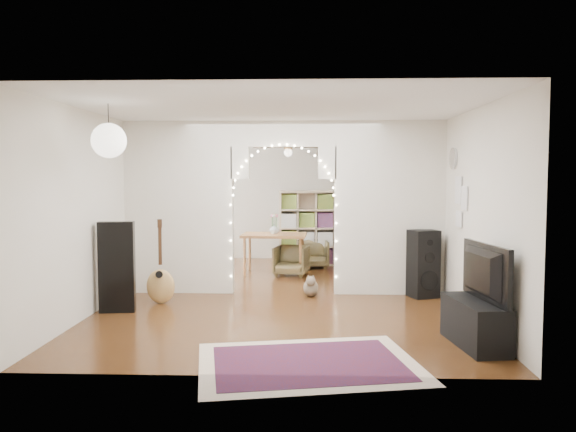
{
  "coord_description": "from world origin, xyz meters",
  "views": [
    {
      "loc": [
        0.39,
        -8.79,
        1.83
      ],
      "look_at": [
        0.06,
        0.3,
        1.2
      ],
      "focal_mm": 35.0,
      "sensor_mm": 36.0,
      "label": 1
    }
  ],
  "objects_px": {
    "acoustic_guitar": "(160,272)",
    "dining_chair_left": "(313,254)",
    "bookcase": "(316,228)",
    "dining_chair_right": "(291,261)",
    "dining_table": "(274,238)",
    "media_console": "(475,323)",
    "floor_speaker": "(423,264)"
  },
  "relations": [
    {
      "from": "bookcase",
      "to": "dining_chair_right",
      "type": "distance_m",
      "value": 1.46
    },
    {
      "from": "bookcase",
      "to": "dining_table",
      "type": "relative_size",
      "value": 1.26
    },
    {
      "from": "floor_speaker",
      "to": "media_console",
      "type": "relative_size",
      "value": 1.03
    },
    {
      "from": "dining_table",
      "to": "dining_chair_left",
      "type": "distance_m",
      "value": 1.1
    },
    {
      "from": "dining_chair_right",
      "to": "floor_speaker",
      "type": "bearing_deg",
      "value": -29.43
    },
    {
      "from": "dining_table",
      "to": "floor_speaker",
      "type": "bearing_deg",
      "value": -37.64
    },
    {
      "from": "media_console",
      "to": "floor_speaker",
      "type": "bearing_deg",
      "value": 83.65
    },
    {
      "from": "acoustic_guitar",
      "to": "bookcase",
      "type": "distance_m",
      "value": 4.33
    },
    {
      "from": "bookcase",
      "to": "dining_table",
      "type": "height_order",
      "value": "bookcase"
    },
    {
      "from": "dining_chair_right",
      "to": "dining_table",
      "type": "bearing_deg",
      "value": 156.18
    },
    {
      "from": "acoustic_guitar",
      "to": "dining_chair_left",
      "type": "height_order",
      "value": "acoustic_guitar"
    },
    {
      "from": "acoustic_guitar",
      "to": "floor_speaker",
      "type": "xyz_separation_m",
      "value": [
        3.89,
        0.58,
        0.06
      ]
    },
    {
      "from": "bookcase",
      "to": "floor_speaker",
      "type": "bearing_deg",
      "value": -70.29
    },
    {
      "from": "dining_table",
      "to": "bookcase",
      "type": "bearing_deg",
      "value": 54.98
    },
    {
      "from": "dining_table",
      "to": "dining_chair_left",
      "type": "relative_size",
      "value": 2.0
    },
    {
      "from": "acoustic_guitar",
      "to": "bookcase",
      "type": "relative_size",
      "value": 0.67
    },
    {
      "from": "media_console",
      "to": "dining_chair_left",
      "type": "relative_size",
      "value": 1.62
    },
    {
      "from": "floor_speaker",
      "to": "dining_chair_right",
      "type": "bearing_deg",
      "value": 118.32
    },
    {
      "from": "acoustic_guitar",
      "to": "dining_table",
      "type": "xyz_separation_m",
      "value": [
        1.49,
        2.61,
        0.23
      ]
    },
    {
      "from": "floor_speaker",
      "to": "acoustic_guitar",
      "type": "bearing_deg",
      "value": 167.69
    },
    {
      "from": "acoustic_guitar",
      "to": "media_console",
      "type": "distance_m",
      "value": 4.39
    },
    {
      "from": "acoustic_guitar",
      "to": "dining_chair_left",
      "type": "xyz_separation_m",
      "value": [
        2.23,
        3.31,
        -0.17
      ]
    },
    {
      "from": "floor_speaker",
      "to": "bookcase",
      "type": "bearing_deg",
      "value": 96.64
    },
    {
      "from": "bookcase",
      "to": "acoustic_guitar",
      "type": "bearing_deg",
      "value": -129.86
    },
    {
      "from": "media_console",
      "to": "bookcase",
      "type": "distance_m",
      "value": 5.83
    },
    {
      "from": "acoustic_guitar",
      "to": "bookcase",
      "type": "bearing_deg",
      "value": 34.48
    },
    {
      "from": "dining_table",
      "to": "dining_chair_right",
      "type": "xyz_separation_m",
      "value": [
        0.33,
        -0.24,
        -0.4
      ]
    },
    {
      "from": "media_console",
      "to": "dining_table",
      "type": "height_order",
      "value": "dining_table"
    },
    {
      "from": "media_console",
      "to": "dining_table",
      "type": "bearing_deg",
      "value": 110.89
    },
    {
      "from": "bookcase",
      "to": "dining_chair_left",
      "type": "distance_m",
      "value": 0.61
    },
    {
      "from": "acoustic_guitar",
      "to": "floor_speaker",
      "type": "bearing_deg",
      "value": -14.91
    },
    {
      "from": "bookcase",
      "to": "dining_chair_left",
      "type": "xyz_separation_m",
      "value": [
        -0.06,
        -0.35,
        -0.49
      ]
    }
  ]
}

